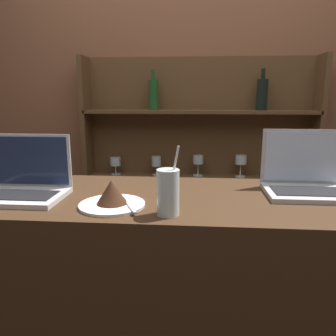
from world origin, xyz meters
TOP-DOWN VIEW (x-y plane):
  - bar_counter at (0.00, 0.29)m, footprint 1.65×0.58m
  - back_wall at (0.00, 1.32)m, footprint 7.00×0.06m
  - back_shelf at (0.05, 1.24)m, footprint 1.48×0.18m
  - laptop_near at (-0.61, 0.24)m, footprint 0.32×0.22m
  - laptop_far at (0.46, 0.38)m, footprint 0.32×0.23m
  - cake_plate at (-0.25, 0.15)m, footprint 0.22×0.22m
  - water_glass at (-0.06, 0.09)m, footprint 0.07×0.07m

SIDE VIEW (x-z plane):
  - bar_counter at x=0.00m, z-range 0.00..1.09m
  - back_shelf at x=0.05m, z-range 0.03..1.73m
  - cake_plate at x=-0.25m, z-range 1.08..1.17m
  - laptop_near at x=-0.61m, z-range 1.02..1.25m
  - laptop_far at x=0.46m, z-range 1.02..1.26m
  - water_glass at x=-0.06m, z-range 1.05..1.27m
  - back_wall at x=0.00m, z-range 0.00..2.70m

